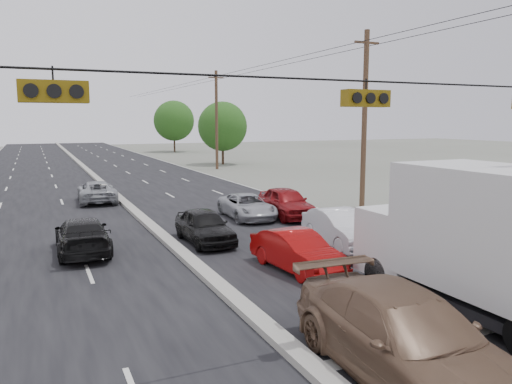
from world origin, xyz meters
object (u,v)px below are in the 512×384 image
at_px(tree_right_mid, 223,126).
at_px(box_truck, 484,240).
at_px(queue_car_a, 205,226).
at_px(red_sedan, 297,252).
at_px(tree_right_far, 174,121).
at_px(utility_pole_right_b, 364,119).
at_px(tan_sedan, 406,339).
at_px(oncoming_far, 97,192).
at_px(queue_car_e, 286,203).
at_px(queue_car_c, 247,207).
at_px(queue_car_b, 341,229).
at_px(oncoming_near, 82,236).
at_px(queue_car_d, 462,236).
at_px(utility_pole_right_c, 217,119).

height_order(tree_right_mid, box_truck, tree_right_mid).
bearing_deg(queue_car_a, red_sedan, -72.84).
bearing_deg(tree_right_far, utility_pole_right_b, -93.64).
bearing_deg(tree_right_far, queue_car_a, -103.79).
relative_size(tree_right_mid, queue_car_a, 1.75).
height_order(tree_right_mid, queue_car_a, tree_right_mid).
xyz_separation_m(box_truck, tan_sedan, (-4.04, -1.84, -1.12)).
relative_size(red_sedan, oncoming_far, 0.86).
relative_size(queue_car_e, oncoming_far, 0.96).
bearing_deg(tree_right_far, queue_car_c, -101.19).
distance_m(utility_pole_right_b, queue_car_a, 12.76).
bearing_deg(tan_sedan, queue_car_a, 93.19).
bearing_deg(tree_right_far, queue_car_b, -98.96).
height_order(queue_car_b, queue_car_e, queue_car_e).
bearing_deg(red_sedan, queue_car_c, 71.47).
bearing_deg(queue_car_a, box_truck, -68.90).
relative_size(tan_sedan, red_sedan, 1.47).
height_order(utility_pole_right_b, oncoming_near, utility_pole_right_b).
relative_size(queue_car_c, queue_car_d, 0.91).
relative_size(queue_car_d, queue_car_e, 1.08).
xyz_separation_m(queue_car_d, queue_car_e, (-2.60, 9.17, 0.06)).
bearing_deg(tan_sedan, oncoming_near, 114.03).
bearing_deg(red_sedan, utility_pole_right_b, 39.03).
bearing_deg(tree_right_far, utility_pole_right_c, -96.65).
distance_m(utility_pole_right_b, tan_sedan, 20.35).
bearing_deg(box_truck, queue_car_a, 111.53).
height_order(utility_pole_right_c, oncoming_near, utility_pole_right_c).
bearing_deg(utility_pole_right_b, queue_car_a, -157.94).
xyz_separation_m(tree_right_far, tan_sedan, (-14.54, -71.56, -4.10)).
bearing_deg(tan_sedan, utility_pole_right_c, 78.04).
xyz_separation_m(utility_pole_right_c, oncoming_near, (-15.83, -29.16, -4.43)).
height_order(red_sedan, queue_car_d, queue_car_d).
distance_m(red_sedan, queue_car_c, 9.26).
bearing_deg(red_sedan, tan_sedan, -108.08).
bearing_deg(oncoming_near, utility_pole_right_c, -117.20).
height_order(queue_car_d, oncoming_near, queue_car_d).
relative_size(tree_right_mid, queue_car_e, 1.57).
xyz_separation_m(utility_pole_right_c, tree_right_mid, (2.50, 5.00, -0.77)).
relative_size(utility_pole_right_c, queue_car_e, 2.21).
bearing_deg(tree_right_mid, red_sedan, -106.92).
bearing_deg(tree_right_far, tan_sedan, -101.49).
height_order(tree_right_far, red_sedan, tree_right_far).
height_order(box_truck, oncoming_near, box_truck).
height_order(utility_pole_right_c, box_truck, utility_pole_right_c).
distance_m(utility_pole_right_c, queue_car_b, 33.14).
relative_size(utility_pole_right_c, tree_right_mid, 1.40).
height_order(box_truck, queue_car_a, box_truck).
bearing_deg(queue_car_b, red_sedan, -139.35).
bearing_deg(tree_right_far, oncoming_far, -110.34).
bearing_deg(queue_car_c, tan_sedan, -99.89).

